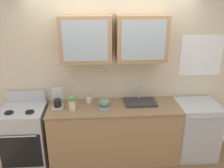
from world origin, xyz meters
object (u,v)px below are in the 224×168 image
stove_range (26,135)px  dishwasher (195,129)px  sink_faucet (140,102)px  cup_near_sink (89,100)px  bowl_stack (104,105)px  coffee_maker (58,100)px  vase (72,103)px

stove_range → dishwasher: stove_range is taller
sink_faucet → cup_near_sink: bearing=175.5°
bowl_stack → coffee_maker: size_ratio=0.61×
sink_faucet → cup_near_sink: 0.81m
dishwasher → coffee_maker: (-2.17, 0.06, 0.57)m
stove_range → cup_near_sink: 1.12m
sink_faucet → dishwasher: size_ratio=0.54×
coffee_maker → cup_near_sink: bearing=13.0°
sink_faucet → dishwasher: (0.91, -0.10, -0.48)m
cup_near_sink → coffee_maker: coffee_maker is taller
stove_range → bowl_stack: bearing=-1.7°
sink_faucet → bowl_stack: size_ratio=2.77×
sink_faucet → dishwasher: 1.03m
stove_range → cup_near_sink: stove_range is taller
stove_range → dishwasher: 2.70m
sink_faucet → cup_near_sink: sink_faucet is taller
stove_range → bowl_stack: size_ratio=6.18×
cup_near_sink → coffee_maker: size_ratio=0.40×
stove_range → sink_faucet: (1.80, 0.10, 0.47)m
stove_range → dishwasher: size_ratio=1.20×
bowl_stack → dishwasher: (1.47, 0.03, -0.51)m
stove_range → coffee_maker: size_ratio=3.78×
bowl_stack → dishwasher: bearing=1.3°
stove_range → vase: size_ratio=4.61×
stove_range → coffee_maker: coffee_maker is taller
vase → dishwasher: size_ratio=0.26×
cup_near_sink → vase: bearing=-135.7°
cup_near_sink → sink_faucet: bearing=-4.5°
cup_near_sink → coffee_maker: bearing=-167.0°
vase → cup_near_sink: (0.24, 0.23, -0.08)m
sink_faucet → coffee_maker: bearing=-178.0°
bowl_stack → vase: vase is taller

